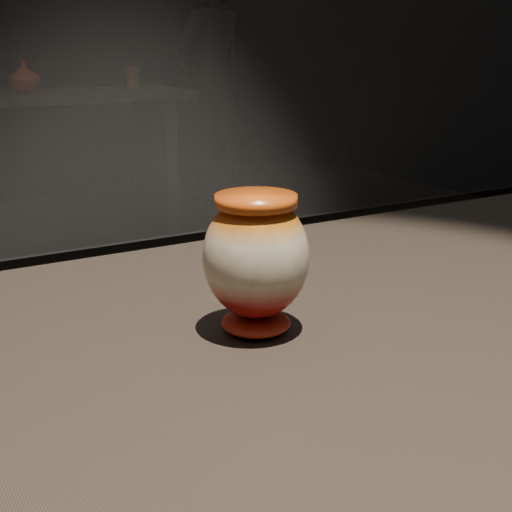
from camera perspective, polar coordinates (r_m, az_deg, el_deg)
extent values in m
cube|color=black|center=(0.71, -5.20, -10.73)|extent=(2.00, 0.80, 0.05)
ellipsoid|color=maroon|center=(0.77, 0.00, -5.33)|extent=(0.09, 0.09, 0.02)
ellipsoid|color=beige|center=(0.75, 0.00, -0.06)|extent=(0.13, 0.13, 0.13)
cylinder|color=#CD6913|center=(0.73, 0.00, 4.47)|extent=(0.10, 0.10, 0.01)
cube|color=black|center=(4.31, -18.91, 11.87)|extent=(2.00, 0.60, 0.05)
cube|color=black|center=(4.61, -7.93, 7.26)|extent=(0.08, 0.50, 0.85)
imported|color=maroon|center=(4.28, -18.05, 13.45)|extent=(0.22, 0.22, 0.18)
cylinder|color=maroon|center=(4.45, -9.83, 13.85)|extent=(0.08, 0.08, 0.13)
imported|color=black|center=(5.21, -3.60, 13.38)|extent=(0.73, 0.59, 1.73)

